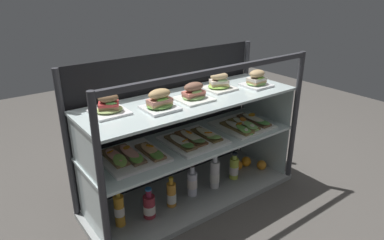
% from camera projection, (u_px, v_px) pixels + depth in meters
% --- Properties ---
extents(ground_plane, '(6.00, 6.00, 0.02)m').
position_uv_depth(ground_plane, '(192.00, 197.00, 2.30)').
color(ground_plane, '#4E4A45').
rests_on(ground_plane, ground).
extents(case_base_deck, '(1.42, 0.52, 0.04)m').
position_uv_depth(case_base_deck, '(192.00, 194.00, 2.29)').
color(case_base_deck, '#9FA2A0').
rests_on(case_base_deck, ground).
extents(case_frame, '(1.42, 0.52, 0.93)m').
position_uv_depth(case_frame, '(179.00, 120.00, 2.20)').
color(case_frame, '#333338').
rests_on(case_frame, ground).
extents(riser_lower_tier, '(1.35, 0.45, 0.36)m').
position_uv_depth(riser_lower_tier, '(192.00, 168.00, 2.21)').
color(riser_lower_tier, silver).
rests_on(riser_lower_tier, case_base_deck).
extents(shelf_lower_glass, '(1.37, 0.46, 0.02)m').
position_uv_depth(shelf_lower_glass, '(192.00, 142.00, 2.14)').
color(shelf_lower_glass, silver).
rests_on(shelf_lower_glass, riser_lower_tier).
extents(riser_upper_tier, '(1.35, 0.45, 0.26)m').
position_uv_depth(riser_upper_tier, '(192.00, 121.00, 2.08)').
color(riser_upper_tier, silver).
rests_on(riser_upper_tier, shelf_lower_glass).
extents(shelf_upper_glass, '(1.37, 0.46, 0.02)m').
position_uv_depth(shelf_upper_glass, '(192.00, 100.00, 2.03)').
color(shelf_upper_glass, silver).
rests_on(shelf_upper_glass, riser_upper_tier).
extents(plated_roll_sandwich_near_right_corner, '(0.18, 0.18, 0.11)m').
position_uv_depth(plated_roll_sandwich_near_right_corner, '(109.00, 106.00, 1.78)').
color(plated_roll_sandwich_near_right_corner, white).
rests_on(plated_roll_sandwich_near_right_corner, shelf_upper_glass).
extents(plated_roll_sandwich_left_of_center, '(0.18, 0.18, 0.12)m').
position_uv_depth(plated_roll_sandwich_left_of_center, '(160.00, 102.00, 1.83)').
color(plated_roll_sandwich_left_of_center, white).
rests_on(plated_roll_sandwich_left_of_center, shelf_upper_glass).
extents(plated_roll_sandwich_far_right, '(0.19, 0.19, 0.11)m').
position_uv_depth(plated_roll_sandwich_far_right, '(194.00, 94.00, 1.98)').
color(plated_roll_sandwich_far_right, white).
rests_on(plated_roll_sandwich_far_right, shelf_upper_glass).
extents(plated_roll_sandwich_near_left_corner, '(0.18, 0.18, 0.11)m').
position_uv_depth(plated_roll_sandwich_near_left_corner, '(219.00, 83.00, 2.18)').
color(plated_roll_sandwich_near_left_corner, white).
rests_on(plated_roll_sandwich_near_left_corner, shelf_upper_glass).
extents(plated_roll_sandwich_mid_right, '(0.17, 0.17, 0.11)m').
position_uv_depth(plated_roll_sandwich_mid_right, '(257.00, 80.00, 2.24)').
color(plated_roll_sandwich_mid_right, white).
rests_on(plated_roll_sandwich_mid_right, shelf_upper_glass).
extents(open_sandwich_tray_center, '(0.34, 0.34, 0.06)m').
position_uv_depth(open_sandwich_tray_center, '(132.00, 156.00, 1.91)').
color(open_sandwich_tray_center, white).
rests_on(open_sandwich_tray_center, shelf_lower_glass).
extents(open_sandwich_tray_near_right_corner, '(0.34, 0.34, 0.06)m').
position_uv_depth(open_sandwich_tray_near_right_corner, '(194.00, 139.00, 2.11)').
color(open_sandwich_tray_near_right_corner, white).
rests_on(open_sandwich_tray_near_right_corner, shelf_lower_glass).
extents(open_sandwich_tray_far_right, '(0.34, 0.35, 0.06)m').
position_uv_depth(open_sandwich_tray_far_right, '(245.00, 124.00, 2.33)').
color(open_sandwich_tray_far_right, white).
rests_on(open_sandwich_tray_far_right, shelf_lower_glass).
extents(juice_bottle_front_left_end, '(0.06, 0.06, 0.26)m').
position_uv_depth(juice_bottle_front_left_end, '(119.00, 210.00, 1.93)').
color(juice_bottle_front_left_end, orange).
rests_on(juice_bottle_front_left_end, case_base_deck).
extents(juice_bottle_front_second, '(0.07, 0.07, 0.20)m').
position_uv_depth(juice_bottle_front_second, '(149.00, 206.00, 2.01)').
color(juice_bottle_front_second, '#A12D3A').
rests_on(juice_bottle_front_second, case_base_deck).
extents(juice_bottle_front_middle, '(0.06, 0.06, 0.20)m').
position_uv_depth(juice_bottle_front_middle, '(171.00, 195.00, 2.11)').
color(juice_bottle_front_middle, orange).
rests_on(juice_bottle_front_middle, case_base_deck).
extents(juice_bottle_back_center, '(0.07, 0.07, 0.22)m').
position_uv_depth(juice_bottle_back_center, '(192.00, 183.00, 2.22)').
color(juice_bottle_back_center, silver).
rests_on(juice_bottle_back_center, case_base_deck).
extents(juice_bottle_near_post, '(0.07, 0.07, 0.25)m').
position_uv_depth(juice_bottle_near_post, '(215.00, 174.00, 2.30)').
color(juice_bottle_near_post, white).
rests_on(juice_bottle_near_post, case_base_deck).
extents(juice_bottle_front_right_end, '(0.06, 0.06, 0.20)m').
position_uv_depth(juice_bottle_front_right_end, '(234.00, 168.00, 2.41)').
color(juice_bottle_front_right_end, '#C1D147').
rests_on(juice_bottle_front_right_end, case_base_deck).
extents(orange_fruit_beside_bottles, '(0.08, 0.08, 0.08)m').
position_uv_depth(orange_fruit_beside_bottles, '(237.00, 165.00, 2.53)').
color(orange_fruit_beside_bottles, orange).
rests_on(orange_fruit_beside_bottles, case_base_deck).
extents(orange_fruit_near_left_post, '(0.07, 0.07, 0.07)m').
position_uv_depth(orange_fruit_near_left_post, '(246.00, 161.00, 2.58)').
color(orange_fruit_near_left_post, orange).
rests_on(orange_fruit_near_left_post, case_base_deck).
extents(orange_fruit_rolled_forward, '(0.07, 0.07, 0.07)m').
position_uv_depth(orange_fruit_rolled_forward, '(262.00, 165.00, 2.54)').
color(orange_fruit_rolled_forward, orange).
rests_on(orange_fruit_rolled_forward, case_base_deck).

